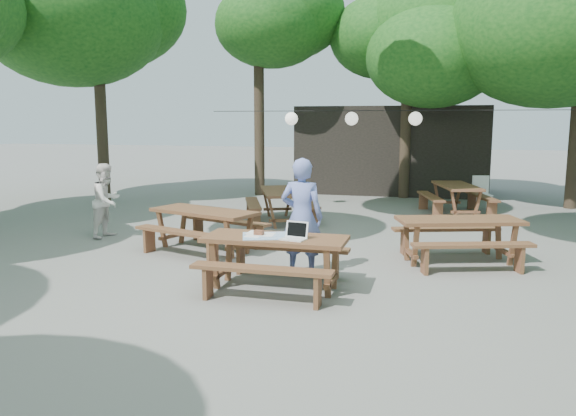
# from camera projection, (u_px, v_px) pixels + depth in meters

# --- Properties ---
(ground) EXTENTS (80.00, 80.00, 0.00)m
(ground) POSITION_uv_depth(u_px,v_px,m) (305.00, 269.00, 8.99)
(ground) COLOR slate
(ground) RESTS_ON ground
(pavilion) EXTENTS (6.00, 3.00, 2.80)m
(pavilion) POSITION_uv_depth(u_px,v_px,m) (392.00, 149.00, 18.67)
(pavilion) COLOR black
(pavilion) RESTS_ON ground
(main_picnic_table) EXTENTS (2.00, 1.58, 0.75)m
(main_picnic_table) POSITION_uv_depth(u_px,v_px,m) (275.00, 262.00, 7.89)
(main_picnic_table) COLOR brown
(main_picnic_table) RESTS_ON ground
(picnic_table_nw) EXTENTS (2.30, 2.10, 0.75)m
(picnic_table_nw) POSITION_uv_depth(u_px,v_px,m) (205.00, 229.00, 10.23)
(picnic_table_nw) COLOR brown
(picnic_table_nw) RESTS_ON ground
(picnic_table_ne) EXTENTS (2.29, 2.08, 0.75)m
(picnic_table_ne) POSITION_uv_depth(u_px,v_px,m) (458.00, 240.00, 9.33)
(picnic_table_ne) COLOR brown
(picnic_table_ne) RESTS_ON ground
(picnic_table_far_w) EXTENTS (2.17, 2.35, 0.75)m
(picnic_table_far_w) POSITION_uv_depth(u_px,v_px,m) (281.00, 206.00, 13.10)
(picnic_table_far_w) COLOR brown
(picnic_table_far_w) RESTS_ON ground
(picnic_table_far_e) EXTENTS (2.00, 2.23, 0.75)m
(picnic_table_far_e) POSITION_uv_depth(u_px,v_px,m) (456.00, 199.00, 14.22)
(picnic_table_far_e) COLOR brown
(picnic_table_far_e) RESTS_ON ground
(woman) EXTENTS (0.66, 0.44, 1.80)m
(woman) POSITION_uv_depth(u_px,v_px,m) (302.00, 217.00, 8.55)
(woman) COLOR #7181CE
(woman) RESTS_ON ground
(second_person) EXTENTS (0.62, 0.77, 1.50)m
(second_person) POSITION_uv_depth(u_px,v_px,m) (107.00, 201.00, 11.35)
(second_person) COLOR white
(second_person) RESTS_ON ground
(plastic_chair) EXTENTS (0.53, 0.53, 0.90)m
(plastic_chair) POSITION_uv_depth(u_px,v_px,m) (482.00, 200.00, 14.89)
(plastic_chair) COLOR white
(plastic_chair) RESTS_ON ground
(laptop) EXTENTS (0.37, 0.32, 0.24)m
(laptop) POSITION_uv_depth(u_px,v_px,m) (295.00, 235.00, 7.67)
(laptop) COLOR white
(laptop) RESTS_ON main_picnic_table
(tabletop_clutter) EXTENTS (0.80, 0.73, 0.08)m
(tabletop_clutter) POSITION_uv_depth(u_px,v_px,m) (264.00, 235.00, 7.89)
(tabletop_clutter) COLOR #377EBB
(tabletop_clutter) RESTS_ON main_picnic_table
(paper_lanterns) EXTENTS (9.00, 0.34, 0.38)m
(paper_lanterns) POSITION_uv_depth(u_px,v_px,m) (352.00, 118.00, 14.39)
(paper_lanterns) COLOR black
(paper_lanterns) RESTS_ON ground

